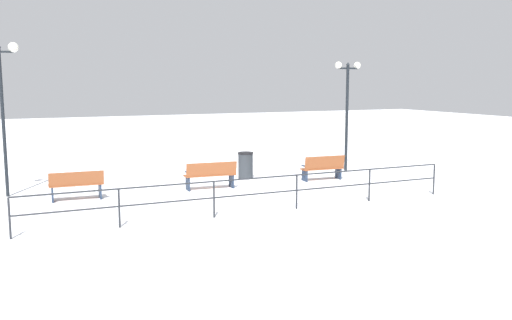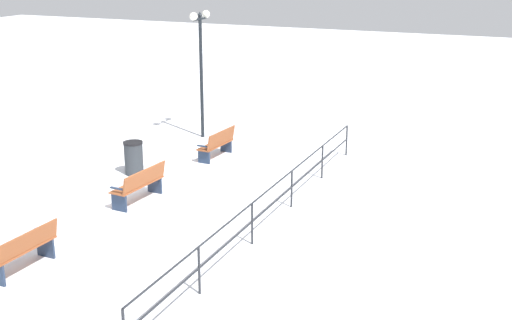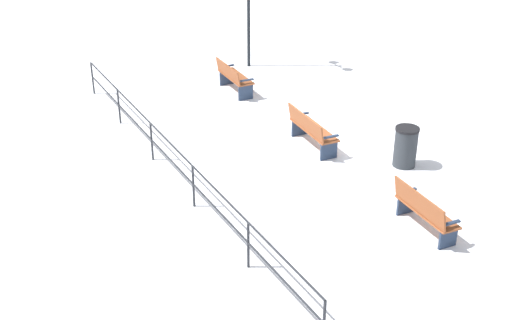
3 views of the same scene
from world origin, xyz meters
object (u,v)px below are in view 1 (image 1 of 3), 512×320
Objects in this scene: bench_nearest at (323,168)px; bench_third at (76,185)px; lamppost_near at (347,94)px; lamppost_middle at (1,80)px; bench_second at (210,175)px; trash_bin at (246,165)px.

bench_nearest is 8.52m from bench_third.
lamppost_middle reaches higher than lamppost_near.
bench_second is 7.05m from lamppost_middle.
bench_nearest is at bearing -88.04° from bench_third.
trash_bin is at bearing -74.40° from bench_third.
bench_second reaches higher than bench_third.
bench_third is (0.09, 8.52, 0.01)m from bench_nearest.
bench_third is at bearing 98.17° from lamppost_near.
trash_bin is at bearing 61.41° from bench_nearest.
lamppost_near is (1.51, -10.55, 2.55)m from bench_third.
bench_nearest is at bearing -122.31° from trash_bin.
bench_nearest is 1.63× the size of trash_bin.
bench_nearest reaches higher than bench_third.
bench_second is 2.35m from trash_bin.
trash_bin reaches higher than bench_third.
trash_bin is (-0.09, 4.42, -2.54)m from lamppost_near.
bench_second reaches higher than bench_nearest.
bench_second is at bearing -87.40° from bench_third.
lamppost_near is 5.10m from trash_bin.
bench_second is 4.26m from bench_third.
bench_third is 3.94m from lamppost_middle.
lamppost_near reaches higher than bench_third.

